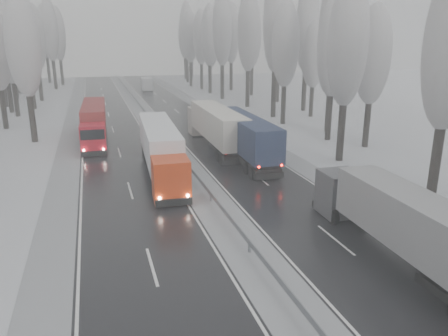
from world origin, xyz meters
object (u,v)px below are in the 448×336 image
truck_cream_box (215,124)px  box_truck_distant (147,84)px  truck_red_white (161,147)px  truck_red_red (94,120)px  truck_grey_tarp (408,224)px  truck_blue_box (241,133)px

truck_cream_box → box_truck_distant: truck_cream_box is taller
truck_red_white → truck_red_red: size_ratio=1.04×
truck_cream_box → box_truck_distant: 55.76m
truck_cream_box → truck_red_white: (-6.89, -7.80, -0.09)m
box_truck_distant → truck_cream_box: bearing=-87.0°
box_truck_distant → truck_grey_tarp: bearing=-85.3°
truck_blue_box → truck_cream_box: 4.96m
truck_grey_tarp → truck_red_white: (-9.40, 18.96, 0.16)m
box_truck_distant → truck_red_red: bearing=-100.9°
truck_blue_box → truck_cream_box: (-1.22, 4.81, 0.05)m
truck_red_white → truck_grey_tarp: bearing=-60.6°
truck_blue_box → truck_red_red: bearing=138.5°
truck_red_white → truck_red_red: 16.01m
truck_blue_box → box_truck_distant: (-1.36, 60.56, -1.06)m
truck_grey_tarp → truck_blue_box: (-1.28, 21.94, 0.20)m
truck_grey_tarp → truck_red_red: bearing=114.9°
truck_red_white → truck_red_red: truck_red_white is taller
truck_blue_box → truck_red_red: (-13.23, 12.18, -0.12)m
truck_red_red → truck_cream_box: bearing=-29.4°
truck_cream_box → truck_red_red: bearing=149.3°
truck_cream_box → truck_red_white: bearing=-130.6°
box_truck_distant → truck_red_white: bearing=-93.2°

